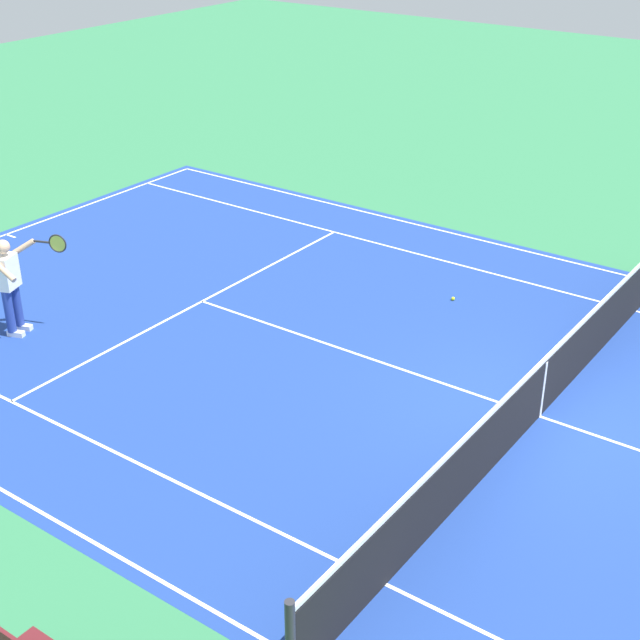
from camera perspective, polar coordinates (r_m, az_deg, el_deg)
The scene contains 6 objects.
ground_plane at distance 13.39m, azimuth 13.47°, elevation -5.85°, with size 60.00×60.00×0.00m, color #2D7247.
court_slab at distance 13.39m, azimuth 13.47°, elevation -5.85°, with size 24.20×11.40×0.00m, color navy.
court_line_markings at distance 13.39m, azimuth 13.48°, elevation -5.84°, with size 23.85×11.05×0.01m.
tennis_net at distance 13.14m, azimuth 13.70°, elevation -4.05°, with size 0.10×11.70×1.08m.
tennis_player_near at distance 15.64m, azimuth -18.69°, elevation 2.28°, with size 0.94×0.91×1.70m.
tennis_ball at distance 16.48m, azimuth 8.28°, elevation 1.32°, with size 0.07×0.07×0.07m, color #CCE01E.
Camera 1 is at (-3.84, 10.68, 7.11)m, focal length 51.41 mm.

